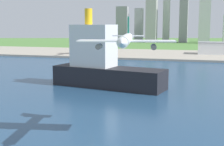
% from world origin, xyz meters
% --- Properties ---
extents(ground_plane, '(2400.00, 2400.00, 0.00)m').
position_xyz_m(ground_plane, '(0.00, 300.00, 0.00)').
color(ground_plane, '#52833D').
extents(water_bay, '(840.00, 360.00, 0.15)m').
position_xyz_m(water_bay, '(0.00, 240.00, 0.07)').
color(water_bay, navy).
rests_on(water_bay, ground).
extents(industrial_pier, '(840.00, 140.00, 2.50)m').
position_xyz_m(industrial_pier, '(0.00, 490.00, 1.25)').
color(industrial_pier, '#A79F8E').
rests_on(industrial_pier, ground).
extents(airplane_landing, '(35.69, 41.88, 11.94)m').
position_xyz_m(airplane_landing, '(0.85, 152.20, 37.44)').
color(airplane_landing, white).
extents(cargo_ship, '(80.93, 37.19, 53.34)m').
position_xyz_m(cargo_ship, '(-38.94, 251.17, 15.50)').
color(cargo_ship, black).
rests_on(cargo_ship, water_bay).
extents(port_crane_red, '(25.33, 42.71, 37.58)m').
position_xyz_m(port_crane_red, '(-115.33, 449.33, 29.79)').
color(port_crane_red, red).
rests_on(port_crane_red, industrial_pier).
extents(warehouse_main, '(49.50, 30.18, 16.36)m').
position_xyz_m(warehouse_main, '(44.77, 501.98, 10.70)').
color(warehouse_main, white).
rests_on(warehouse_main, industrial_pier).
extents(distant_skyline, '(274.33, 71.21, 157.41)m').
position_xyz_m(distant_skyline, '(-47.16, 818.98, 63.20)').
color(distant_skyline, '#91919C').
rests_on(distant_skyline, ground).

